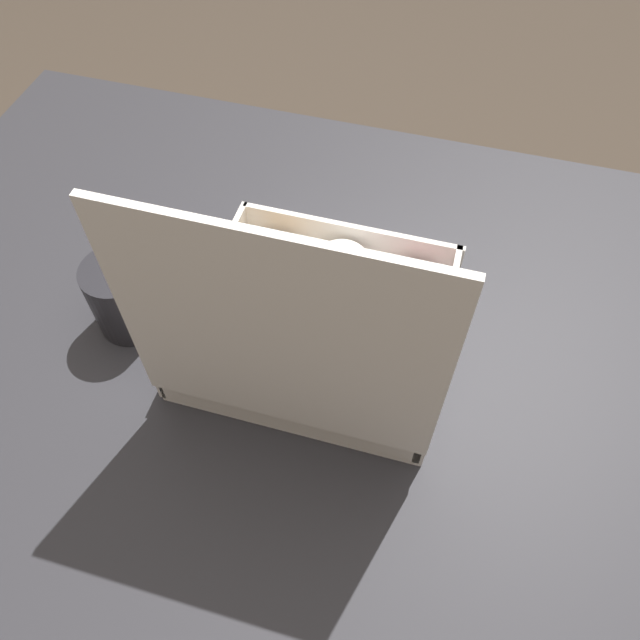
{
  "coord_description": "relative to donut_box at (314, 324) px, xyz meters",
  "views": [
    {
      "loc": [
        -0.12,
        0.4,
        1.36
      ],
      "look_at": [
        0.0,
        -0.04,
        0.72
      ],
      "focal_mm": 35.0,
      "sensor_mm": 36.0,
      "label": 1
    }
  ],
  "objects": [
    {
      "name": "coffee_mug",
      "position": [
        0.24,
        0.02,
        -0.01
      ],
      "size": [
        0.09,
        0.09,
        0.1
      ],
      "color": "#232328",
      "rests_on": "dining_table"
    },
    {
      "name": "dining_table",
      "position": [
        -0.0,
        0.01,
        -0.14
      ],
      "size": [
        1.28,
        0.92,
        0.7
      ],
      "color": "#2D2D33",
      "rests_on": "ground_plane"
    },
    {
      "name": "ground_plane",
      "position": [
        -0.0,
        0.01,
        -0.76
      ],
      "size": [
        8.0,
        8.0,
        0.0
      ],
      "primitive_type": "plane",
      "color": "#42382D"
    },
    {
      "name": "donut_box",
      "position": [
        0.0,
        0.0,
        0.0
      ],
      "size": [
        0.31,
        0.3,
        0.33
      ],
      "color": "white",
      "rests_on": "dining_table"
    }
  ]
}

